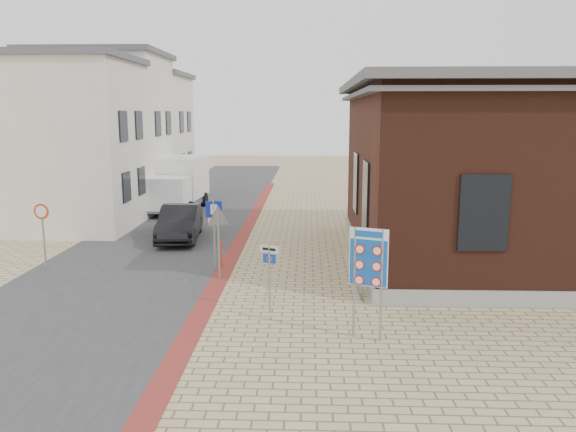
% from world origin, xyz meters
% --- Properties ---
extents(ground, '(120.00, 120.00, 0.00)m').
position_xyz_m(ground, '(0.00, 0.00, 0.00)').
color(ground, tan).
rests_on(ground, ground).
extents(road_strip, '(7.00, 60.00, 0.02)m').
position_xyz_m(road_strip, '(-5.50, 15.00, 0.01)').
color(road_strip, '#38383A').
rests_on(road_strip, ground).
extents(curb_strip, '(0.60, 40.00, 0.02)m').
position_xyz_m(curb_strip, '(-2.00, 10.00, 0.01)').
color(curb_strip, maroon).
rests_on(curb_strip, ground).
extents(brick_building, '(13.00, 13.00, 6.80)m').
position_xyz_m(brick_building, '(8.99, 7.00, 3.49)').
color(brick_building, gray).
rests_on(brick_building, ground).
extents(townhouse_near, '(7.40, 6.40, 8.30)m').
position_xyz_m(townhouse_near, '(-10.99, 12.00, 4.17)').
color(townhouse_near, silver).
rests_on(townhouse_near, ground).
extents(townhouse_mid, '(7.40, 6.40, 9.10)m').
position_xyz_m(townhouse_mid, '(-10.99, 18.00, 4.57)').
color(townhouse_mid, silver).
rests_on(townhouse_mid, ground).
extents(townhouse_far, '(7.40, 6.40, 8.30)m').
position_xyz_m(townhouse_far, '(-10.99, 24.00, 4.17)').
color(townhouse_far, silver).
rests_on(townhouse_far, ground).
extents(bike_rack, '(0.08, 1.80, 0.60)m').
position_xyz_m(bike_rack, '(2.65, 2.20, 0.26)').
color(bike_rack, slate).
rests_on(bike_rack, ground).
extents(sedan, '(2.03, 4.76, 1.52)m').
position_xyz_m(sedan, '(-4.71, 9.52, 0.76)').
color(sedan, black).
rests_on(sedan, ground).
extents(box_truck, '(2.75, 5.98, 3.07)m').
position_xyz_m(box_truck, '(-6.49, 17.05, 1.58)').
color(box_truck, slate).
rests_on(box_truck, ground).
extents(border_sign, '(0.92, 0.39, 2.84)m').
position_xyz_m(border_sign, '(2.50, -1.50, 2.04)').
color(border_sign, gray).
rests_on(border_sign, ground).
extents(essen_sign, '(0.53, 0.25, 2.08)m').
position_xyz_m(essen_sign, '(-0.06, 0.30, 1.35)').
color(essen_sign, gray).
rests_on(essen_sign, ground).
extents(parking_sign, '(0.58, 0.12, 2.62)m').
position_xyz_m(parking_sign, '(-2.31, 4.50, 1.79)').
color(parking_sign, gray).
rests_on(parking_sign, ground).
extents(yield_sign, '(0.84, 0.39, 2.49)m').
position_xyz_m(yield_sign, '(-2.00, 3.50, 1.90)').
color(yield_sign, gray).
rests_on(yield_sign, ground).
extents(speed_sign, '(0.57, 0.10, 2.42)m').
position_xyz_m(speed_sign, '(-8.50, 4.50, 1.62)').
color(speed_sign, gray).
rests_on(speed_sign, ground).
extents(bollard, '(0.09, 0.09, 0.96)m').
position_xyz_m(bollard, '(-2.18, 5.00, 0.48)').
color(bollard, '#FB480D').
rests_on(bollard, ground).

